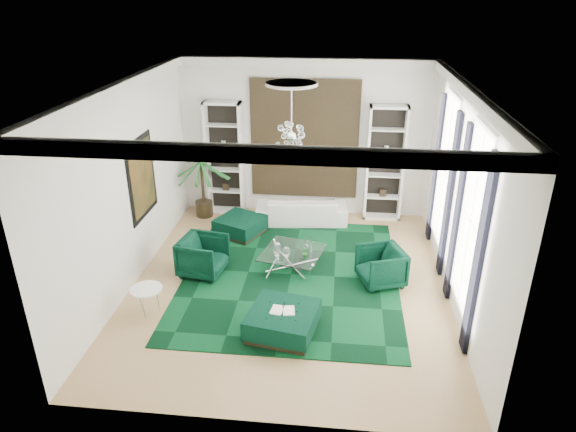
# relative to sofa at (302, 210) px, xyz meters

# --- Properties ---
(floor) EXTENTS (6.00, 7.00, 0.02)m
(floor) POSITION_rel_sofa_xyz_m (0.00, -2.85, -0.33)
(floor) COLOR tan
(floor) RESTS_ON ground
(ceiling) EXTENTS (6.00, 7.00, 0.02)m
(ceiling) POSITION_rel_sofa_xyz_m (0.00, -2.85, 3.49)
(ceiling) COLOR white
(ceiling) RESTS_ON ground
(wall_back) EXTENTS (6.00, 0.02, 3.80)m
(wall_back) POSITION_rel_sofa_xyz_m (0.00, 0.66, 1.58)
(wall_back) COLOR white
(wall_back) RESTS_ON ground
(wall_front) EXTENTS (6.00, 0.02, 3.80)m
(wall_front) POSITION_rel_sofa_xyz_m (0.00, -6.36, 1.58)
(wall_front) COLOR white
(wall_front) RESTS_ON ground
(wall_left) EXTENTS (0.02, 7.00, 3.80)m
(wall_left) POSITION_rel_sofa_xyz_m (-3.01, -2.85, 1.58)
(wall_left) COLOR white
(wall_left) RESTS_ON ground
(wall_right) EXTENTS (0.02, 7.00, 3.80)m
(wall_right) POSITION_rel_sofa_xyz_m (3.01, -2.85, 1.58)
(wall_right) COLOR white
(wall_right) RESTS_ON ground
(crown_molding) EXTENTS (6.00, 7.00, 0.18)m
(crown_molding) POSITION_rel_sofa_xyz_m (0.00, -2.85, 3.38)
(crown_molding) COLOR white
(crown_molding) RESTS_ON ceiling
(ceiling_medallion) EXTENTS (0.90, 0.90, 0.05)m
(ceiling_medallion) POSITION_rel_sofa_xyz_m (0.00, -2.55, 3.45)
(ceiling_medallion) COLOR white
(ceiling_medallion) RESTS_ON ceiling
(tapestry) EXTENTS (2.50, 0.06, 2.80)m
(tapestry) POSITION_rel_sofa_xyz_m (0.00, 0.61, 1.58)
(tapestry) COLOR black
(tapestry) RESTS_ON wall_back
(shelving_left) EXTENTS (0.90, 0.38, 2.80)m
(shelving_left) POSITION_rel_sofa_xyz_m (-1.95, 0.46, 1.08)
(shelving_left) COLOR white
(shelving_left) RESTS_ON floor
(shelving_right) EXTENTS (0.90, 0.38, 2.80)m
(shelving_right) POSITION_rel_sofa_xyz_m (1.95, 0.46, 1.08)
(shelving_right) COLOR white
(shelving_right) RESTS_ON floor
(painting) EXTENTS (0.04, 1.30, 1.60)m
(painting) POSITION_rel_sofa_xyz_m (-2.97, -2.25, 1.53)
(painting) COLOR black
(painting) RESTS_ON wall_left
(window_near) EXTENTS (0.03, 1.10, 2.90)m
(window_near) POSITION_rel_sofa_xyz_m (2.99, -3.75, 1.58)
(window_near) COLOR white
(window_near) RESTS_ON wall_right
(curtain_near_a) EXTENTS (0.07, 0.30, 3.25)m
(curtain_near_a) POSITION_rel_sofa_xyz_m (2.96, -4.53, 1.33)
(curtain_near_a) COLOR black
(curtain_near_a) RESTS_ON floor
(curtain_near_b) EXTENTS (0.07, 0.30, 3.25)m
(curtain_near_b) POSITION_rel_sofa_xyz_m (2.96, -2.97, 1.33)
(curtain_near_b) COLOR black
(curtain_near_b) RESTS_ON floor
(window_far) EXTENTS (0.03, 1.10, 2.90)m
(window_far) POSITION_rel_sofa_xyz_m (2.99, -1.35, 1.58)
(window_far) COLOR white
(window_far) RESTS_ON wall_right
(curtain_far_a) EXTENTS (0.07, 0.30, 3.25)m
(curtain_far_a) POSITION_rel_sofa_xyz_m (2.96, -2.13, 1.33)
(curtain_far_a) COLOR black
(curtain_far_a) RESTS_ON floor
(curtain_far_b) EXTENTS (0.07, 0.30, 3.25)m
(curtain_far_b) POSITION_rel_sofa_xyz_m (2.96, -0.57, 1.33)
(curtain_far_b) COLOR black
(curtain_far_b) RESTS_ON floor
(rug) EXTENTS (4.20, 5.00, 0.02)m
(rug) POSITION_rel_sofa_xyz_m (0.00, -2.55, -0.31)
(rug) COLOR black
(rug) RESTS_ON floor
(sofa) EXTENTS (2.24, 1.05, 0.63)m
(sofa) POSITION_rel_sofa_xyz_m (0.00, 0.00, 0.00)
(sofa) COLOR silver
(sofa) RESTS_ON floor
(armchair_left) EXTENTS (0.99, 0.97, 0.78)m
(armchair_left) POSITION_rel_sofa_xyz_m (-1.75, -2.65, 0.07)
(armchair_left) COLOR black
(armchair_left) RESTS_ON floor
(armchair_right) EXTENTS (1.03, 1.02, 0.74)m
(armchair_right) POSITION_rel_sofa_xyz_m (1.75, -2.65, 0.05)
(armchair_right) COLOR black
(armchair_right) RESTS_ON floor
(coffee_table) EXTENTS (1.39, 1.39, 0.39)m
(coffee_table) POSITION_rel_sofa_xyz_m (0.00, -2.30, -0.12)
(coffee_table) COLOR white
(coffee_table) RESTS_ON floor
(ottoman_side) EXTENTS (1.25, 1.25, 0.42)m
(ottoman_side) POSITION_rel_sofa_xyz_m (-1.35, -0.85, -0.11)
(ottoman_side) COLOR black
(ottoman_side) RESTS_ON floor
(ottoman_front) EXTENTS (1.26, 1.26, 0.43)m
(ottoman_front) POSITION_rel_sofa_xyz_m (0.05, -4.40, -0.10)
(ottoman_front) COLOR black
(ottoman_front) RESTS_ON floor
(book) EXTENTS (0.40, 0.27, 0.03)m
(book) POSITION_rel_sofa_xyz_m (0.05, -4.40, 0.13)
(book) COLOR white
(book) RESTS_ON ottoman_front
(side_table) EXTENTS (0.68, 0.68, 0.53)m
(side_table) POSITION_rel_sofa_xyz_m (-2.35, -4.15, -0.05)
(side_table) COLOR white
(side_table) RESTS_ON floor
(palm) EXTENTS (1.82, 1.82, 2.31)m
(palm) POSITION_rel_sofa_xyz_m (-2.45, 0.10, 0.84)
(palm) COLOR #1E6A28
(palm) RESTS_ON floor
(chandelier) EXTENTS (0.79, 0.79, 0.64)m
(chandelier) POSITION_rel_sofa_xyz_m (0.00, -2.55, 2.53)
(chandelier) COLOR white
(chandelier) RESTS_ON ceiling
(table_plant) EXTENTS (0.14, 0.11, 0.25)m
(table_plant) POSITION_rel_sofa_xyz_m (0.29, -2.54, 0.20)
(table_plant) COLOR #1E6A28
(table_plant) RESTS_ON coffee_table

